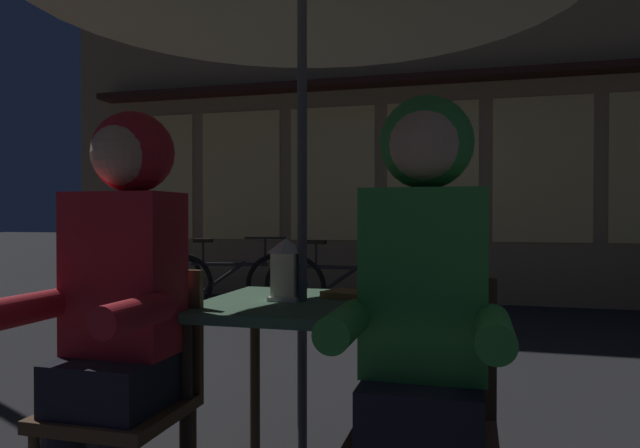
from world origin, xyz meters
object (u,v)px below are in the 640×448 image
Objects in this scene: cafe_table at (302,328)px; bicycle_second at (229,283)px; lantern at (286,268)px; person_right_hooded at (424,291)px; chair_left at (131,387)px; person_left_hooded at (120,281)px; book at (351,294)px; bicycle_third at (343,287)px; bicycle_nearest at (130,279)px; chair_right at (425,413)px.

bicycle_second reaches higher than cafe_table.
person_right_hooded is at bearing -38.19° from lantern.
chair_left is 0.62× the size of person_left_hooded.
lantern is 0.17× the size of person_right_hooded.
bicycle_second is 8.31× the size of book.
book reaches higher than cafe_table.
lantern is 0.14× the size of bicycle_third.
bicycle_second and bicycle_third have the same top height.
book is at bearing 41.40° from person_left_hooded.
bicycle_third is (2.49, -0.11, 0.00)m from bicycle_nearest.
chair_right is 4.08m from bicycle_third.
chair_left reaches higher than bicycle_second.
person_right_hooded is at bearing -90.00° from chair_right.
lantern is 1.16× the size of book.
chair_right is at bearing -48.05° from bicycle_nearest.
person_right_hooded is at bearing 0.00° from person_left_hooded.
book is (0.64, 0.50, 0.26)m from chair_left.
chair_left is 0.36m from person_left_hooded.
lantern is at bearing 178.18° from cafe_table.
bicycle_third reaches higher than book.
person_left_hooded is at bearing -56.93° from bicycle_nearest.
lantern is 0.67m from chair_left.
lantern is at bearing -62.93° from bicycle_second.
book is at bearing 38.39° from chair_left.
chair_right is at bearing 90.00° from person_right_hooded.
chair_left is 0.52× the size of bicycle_third.
lantern is at bearing 145.70° from chair_right.
chair_left is at bearing -87.56° from bicycle_third.
bicycle_nearest and bicycle_second have the same top height.
bicycle_nearest is at bearing 130.64° from cafe_table.
bicycle_third is (-1.13, 3.97, -0.50)m from person_right_hooded.
chair_left reaches higher than book.
person_left_hooded is (-0.00, -0.06, 0.36)m from chair_left.
lantern reaches higher than chair_right.
book is (2.07, -3.48, 0.41)m from bicycle_second.
lantern is 0.27× the size of chair_left.
book is at bearing -46.90° from bicycle_nearest.
bicycle_nearest is at bearing 131.55° from person_right_hooded.
person_right_hooded is (0.96, -0.06, 0.36)m from chair_left.
book is at bearing 40.84° from cafe_table.
bicycle_third is at bearing -3.34° from bicycle_second.
person_left_hooded is 1.00× the size of person_right_hooded.
person_right_hooded is 0.84× the size of bicycle_second.
chair_right is 0.52× the size of bicycle_nearest.
cafe_table is 0.85× the size of chair_left.
book is (-0.32, 0.56, -0.09)m from person_right_hooded.
person_left_hooded is at bearing 180.00° from person_right_hooded.
person_right_hooded is 7.00× the size of book.
chair_left is at bearing -121.19° from book.
cafe_table is 0.53× the size of person_left_hooded.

